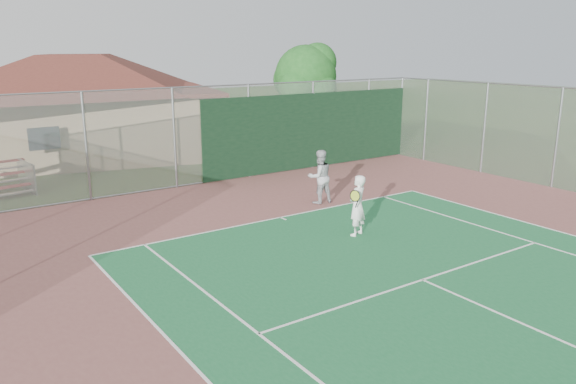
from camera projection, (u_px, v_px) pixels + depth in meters
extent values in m
cylinder|color=gray|center=(86.00, 147.00, 17.82)|extent=(0.08, 0.08, 3.50)
cylinder|color=gray|center=(175.00, 139.00, 19.46)|extent=(0.08, 0.08, 3.50)
cylinder|color=gray|center=(249.00, 131.00, 21.11)|extent=(0.08, 0.08, 3.50)
cylinder|color=gray|center=(313.00, 125.00, 22.75)|extent=(0.08, 0.08, 3.50)
cylinder|color=gray|center=(368.00, 120.00, 24.39)|extent=(0.08, 0.08, 3.50)
cylinder|color=gray|center=(401.00, 117.00, 25.49)|extent=(0.08, 0.08, 3.50)
cylinder|color=gray|center=(199.00, 86.00, 19.57)|extent=(20.00, 0.05, 0.05)
cylinder|color=gray|center=(203.00, 182.00, 20.44)|extent=(20.00, 0.05, 0.05)
cube|color=#999EA0|center=(201.00, 136.00, 20.01)|extent=(20.00, 0.02, 3.50)
cube|color=black|center=(313.00, 130.00, 22.76)|extent=(10.00, 0.04, 3.00)
cylinder|color=gray|center=(426.00, 120.00, 24.29)|extent=(0.08, 0.08, 3.50)
cylinder|color=gray|center=(484.00, 128.00, 21.90)|extent=(0.08, 0.08, 3.50)
cylinder|color=gray|center=(557.00, 138.00, 19.50)|extent=(0.08, 0.08, 3.50)
cube|color=#999EA0|center=(484.00, 128.00, 21.90)|extent=(0.02, 9.00, 3.50)
cube|color=tan|center=(81.00, 125.00, 25.38)|extent=(12.79, 10.04, 2.83)
cube|color=brown|center=(78.00, 92.00, 25.01)|extent=(13.36, 10.61, 0.17)
pyramid|color=brown|center=(75.00, 54.00, 24.60)|extent=(14.07, 11.04, 1.70)
cube|color=black|center=(153.00, 142.00, 23.49)|extent=(0.85, 0.06, 1.98)
cube|color=#B2B5BA|center=(27.00, 176.00, 19.28)|extent=(0.28, 1.71, 1.05)
cylinder|color=#3E2C16|center=(305.00, 119.00, 28.20)|extent=(0.34, 0.34, 2.67)
sphere|color=#184F19|center=(306.00, 76.00, 27.67)|extent=(3.05, 3.05, 3.05)
sphere|color=#184F19|center=(316.00, 83.00, 28.46)|extent=(2.09, 2.09, 2.09)
sphere|color=#184F19|center=(298.00, 87.00, 27.07)|extent=(1.90, 1.90, 1.90)
sphere|color=#184F19|center=(319.00, 89.00, 27.23)|extent=(1.71, 1.71, 1.71)
sphere|color=#184F19|center=(292.00, 80.00, 28.17)|extent=(1.90, 1.90, 1.90)
sphere|color=#184F19|center=(317.00, 62.00, 27.66)|extent=(1.90, 1.90, 1.90)
imported|color=white|center=(357.00, 206.00, 14.65)|extent=(0.69, 0.57, 1.62)
imported|color=#ACAEB1|center=(320.00, 177.00, 17.70)|extent=(0.90, 0.74, 1.71)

